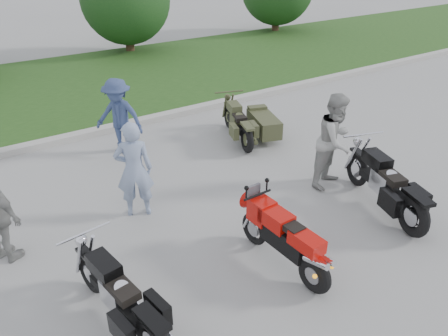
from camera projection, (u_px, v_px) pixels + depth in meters
ground at (241, 260)px, 6.79m from camera, size 80.00×80.00×0.00m
curb at (103, 130)px, 11.14m from camera, size 60.00×0.30×0.15m
grass_strip at (57, 88)px, 14.18m from camera, size 60.00×8.00×0.14m
sportbike_red at (285, 238)px, 6.42m from camera, size 0.33×1.90×0.90m
cruiser_left at (122, 300)px, 5.46m from camera, size 0.54×2.19×0.85m
cruiser_right at (388, 187)px, 7.81m from camera, size 0.92×2.37×0.94m
cruiser_sidecar at (253, 124)px, 10.66m from camera, size 1.45×2.08×0.83m
person_stripe at (134, 170)px, 7.53m from camera, size 0.76×0.65×1.78m
person_grey at (335, 141)px, 8.45m from camera, size 1.09×0.96×1.89m
person_denim at (119, 117)px, 9.77m from camera, size 1.23×1.28×1.75m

